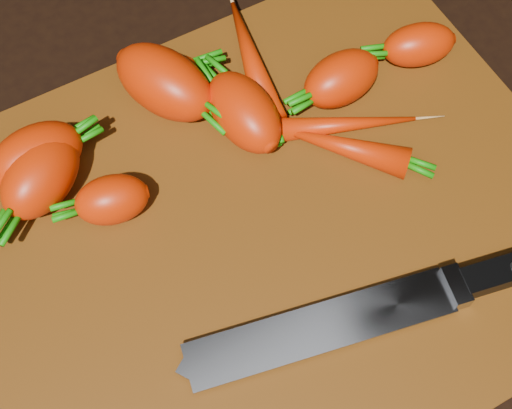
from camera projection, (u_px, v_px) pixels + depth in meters
ground at (262, 234)px, 0.57m from camera, size 2.00×2.00×0.01m
cutting_board at (262, 228)px, 0.56m from camera, size 0.50×0.40×0.01m
carrot_0 at (36, 157)px, 0.56m from camera, size 0.08×0.06×0.05m
carrot_1 at (112, 200)px, 0.54m from camera, size 0.06×0.05×0.04m
carrot_2 at (164, 82)px, 0.58m from camera, size 0.09×0.11×0.05m
carrot_3 at (244, 112)px, 0.57m from camera, size 0.05×0.09×0.05m
carrot_4 at (341, 79)px, 0.59m from camera, size 0.07×0.05×0.04m
carrot_5 at (172, 75)px, 0.60m from camera, size 0.05×0.03×0.03m
carrot_6 at (419, 45)px, 0.61m from camera, size 0.07×0.05×0.04m
carrot_7 at (251, 60)px, 0.61m from camera, size 0.06×0.13×0.03m
carrot_8 at (342, 125)px, 0.59m from camera, size 0.12×0.07×0.02m
carrot_9 at (346, 147)px, 0.57m from camera, size 0.09×0.09×0.03m
carrot_10 at (41, 176)px, 0.55m from camera, size 0.09×0.08×0.05m
knife at (346, 320)px, 0.51m from camera, size 0.32×0.09×0.02m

